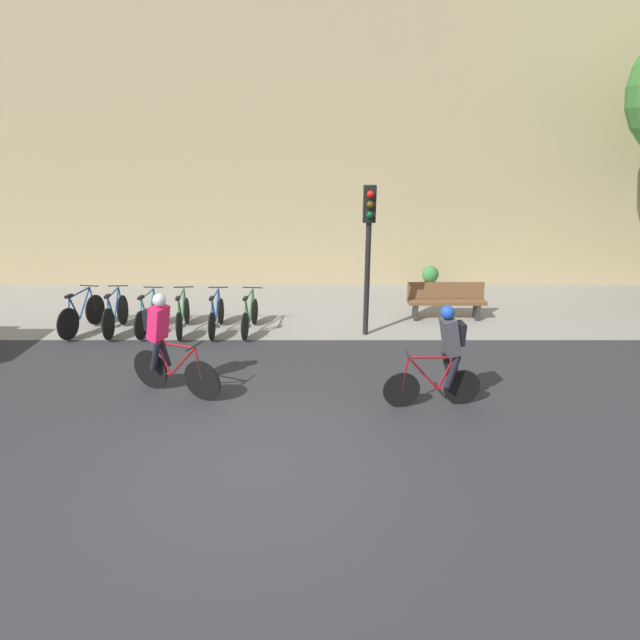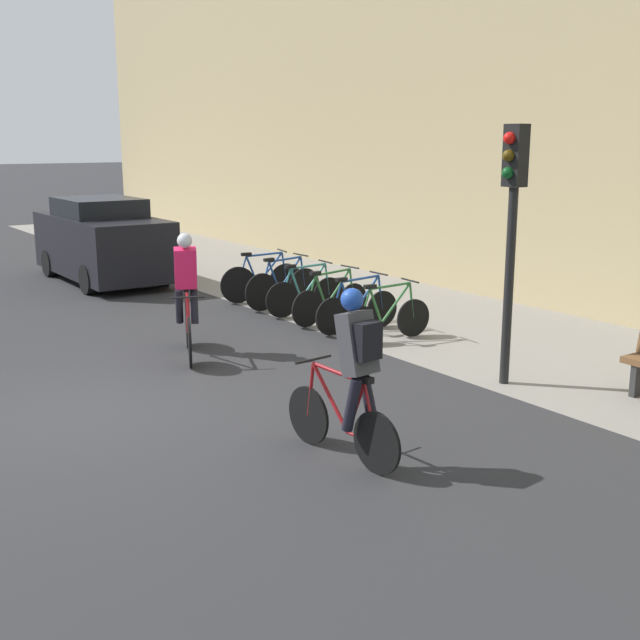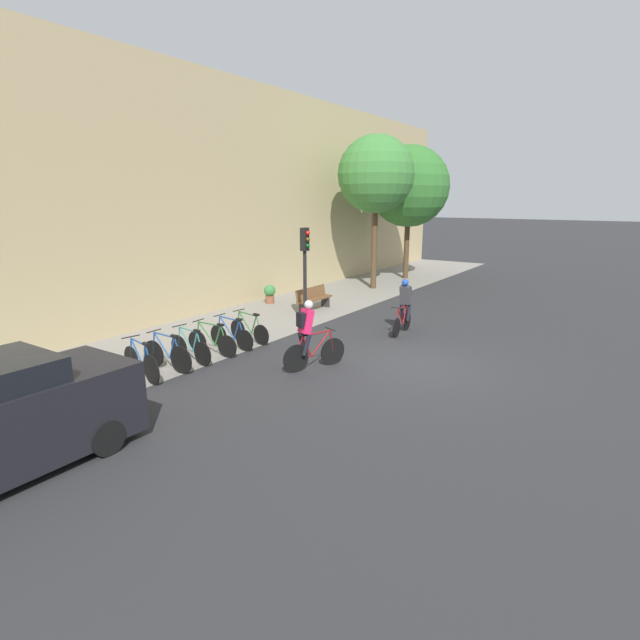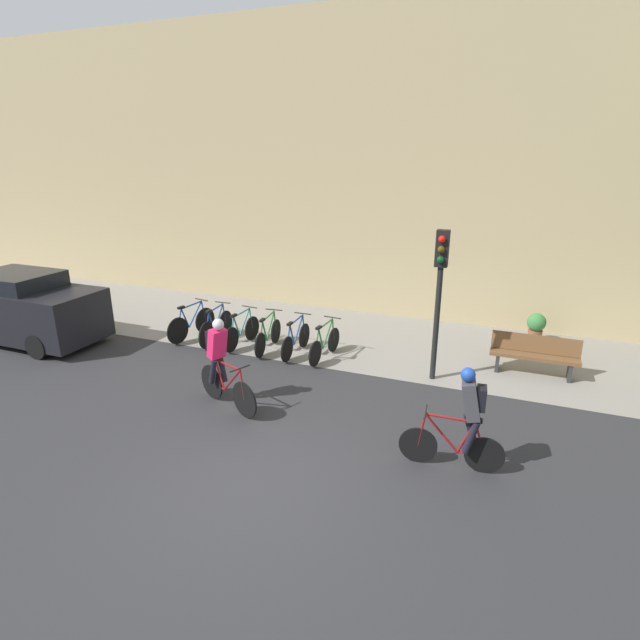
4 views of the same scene
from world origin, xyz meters
name	(u,v)px [view 1 (image 1 of 4)]	position (x,y,z in m)	size (l,w,h in m)	color
ground	(255,465)	(0.00, 0.00, 0.00)	(200.00, 200.00, 0.00)	#2B2B2D
kerb_strip	(286,308)	(0.00, 6.75, 0.00)	(44.00, 4.50, 0.01)	gray
building_facade	(288,134)	(0.00, 9.30, 4.35)	(44.00, 0.60, 8.69)	tan
cyclist_pink	(163,342)	(-1.78, 2.12, 0.95)	(1.68, 0.78, 1.80)	black
cyclist_grey	(444,353)	(2.90, 1.65, 0.95)	(1.64, 0.47, 1.75)	black
parked_bike_0	(81,314)	(-4.59, 5.05, 0.42)	(0.47, 1.70, 0.99)	black
parked_bike_1	(114,315)	(-3.81, 5.05, 0.41)	(0.46, 1.69, 0.99)	black
parked_bike_2	(148,315)	(-3.04, 5.05, 0.39)	(0.46, 1.62, 0.96)	black
parked_bike_3	(182,316)	(-2.27, 5.05, 0.39)	(0.46, 1.69, 0.95)	black
parked_bike_4	(215,316)	(-1.50, 5.05, 0.39)	(0.46, 1.66, 0.95)	black
parked_bike_5	(249,316)	(-0.73, 5.05, 0.38)	(0.46, 1.63, 0.94)	black
traffic_light_pole	(368,234)	(1.91, 4.85, 2.30)	(0.26, 0.30, 3.30)	black
bench	(445,300)	(3.98, 5.95, 0.48)	(1.89, 0.44, 0.89)	brown
potted_plant	(429,278)	(4.05, 8.19, 0.44)	(0.48, 0.48, 0.78)	brown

